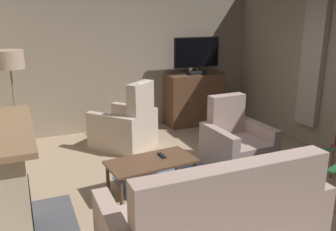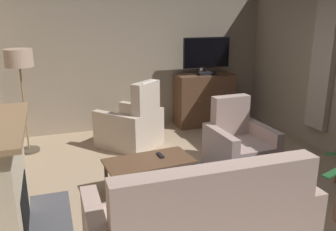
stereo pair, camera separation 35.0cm
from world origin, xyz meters
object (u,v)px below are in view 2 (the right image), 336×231
at_px(tv_cabinet, 204,101).
at_px(floor_lamp, 20,67).
at_px(television, 207,55).
at_px(tv_remote, 160,155).
at_px(coffee_table, 149,163).
at_px(armchair_near_window, 132,126).
at_px(sofa_floral, 204,225).
at_px(armchair_angled_to_table, 239,147).

height_order(tv_cabinet, floor_lamp, floor_lamp).
xyz_separation_m(television, tv_remote, (-1.64, -2.25, -0.97)).
height_order(coffee_table, tv_remote, tv_remote).
bearing_deg(armchair_near_window, tv_remote, -89.46).
distance_m(coffee_table, sofa_floral, 1.42).
bearing_deg(tv_remote, armchair_near_window, -3.19).
distance_m(tv_cabinet, coffee_table, 2.99).
relative_size(television, coffee_table, 0.82).
bearing_deg(television, tv_remote, -126.22).
relative_size(tv_cabinet, floor_lamp, 0.69).
distance_m(coffee_table, tv_remote, 0.20).
bearing_deg(tv_cabinet, coffee_table, -127.48).
height_order(sofa_floral, armchair_near_window, armchair_near_window).
bearing_deg(tv_remote, coffee_table, 109.34).
xyz_separation_m(armchair_near_window, armchair_angled_to_table, (1.28, -1.39, -0.02)).
xyz_separation_m(tv_cabinet, coffee_table, (-1.82, -2.37, -0.11)).
distance_m(television, tv_remote, 2.95).
xyz_separation_m(television, sofa_floral, (-1.69, -3.73, -1.07)).
height_order(tv_cabinet, coffee_table, tv_cabinet).
distance_m(armchair_angled_to_table, floor_lamp, 3.56).
xyz_separation_m(sofa_floral, armchair_angled_to_table, (1.31, 1.67, -0.02)).
bearing_deg(sofa_floral, television, 65.59).
distance_m(tv_remote, armchair_near_window, 1.58).
bearing_deg(tv_remote, tv_cabinet, -39.31).
bearing_deg(tv_cabinet, armchair_angled_to_table, -100.25).
relative_size(television, tv_remote, 5.58).
distance_m(sofa_floral, armchair_angled_to_table, 2.13).
height_order(tv_remote, armchair_angled_to_table, armchair_angled_to_table).
bearing_deg(tv_cabinet, armchair_near_window, -156.63).
distance_m(sofa_floral, floor_lamp, 3.87).
bearing_deg(floor_lamp, armchair_angled_to_table, -29.49).
bearing_deg(armchair_near_window, floor_lamp, 170.53).
distance_m(tv_remote, armchair_angled_to_table, 1.28).
distance_m(tv_cabinet, television, 0.92).
height_order(coffee_table, armchair_near_window, armchair_near_window).
bearing_deg(armchair_angled_to_table, television, 79.50).
bearing_deg(sofa_floral, armchair_near_window, 89.37).
bearing_deg(armchair_angled_to_table, coffee_table, -169.62).
bearing_deg(sofa_floral, tv_cabinet, 65.89).
relative_size(tv_remote, armchair_near_window, 0.14).
height_order(tv_cabinet, armchair_near_window, armchair_near_window).
distance_m(tv_cabinet, sofa_floral, 4.15).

